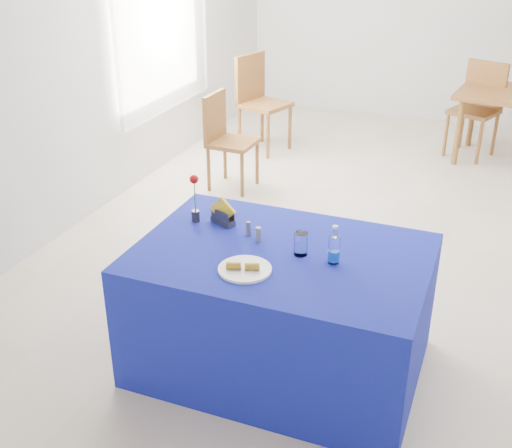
{
  "coord_description": "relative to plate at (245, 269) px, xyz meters",
  "views": [
    {
      "loc": [
        0.78,
        -4.83,
        2.44
      ],
      "look_at": [
        -0.36,
        -1.94,
        0.92
      ],
      "focal_mm": 45.0,
      "sensor_mm": 36.0,
      "label": 1
    }
  ],
  "objects": [
    {
      "name": "chair_win_a",
      "position": [
        -1.31,
        2.67,
        -0.24
      ],
      "size": [
        0.43,
        0.43,
        0.92
      ],
      "rotation": [
        0.0,
        0.0,
        1.53
      ],
      "color": "brown",
      "rests_on": "floor"
    },
    {
      "name": "salt_shaker",
      "position": [
        -0.06,
        0.33,
        0.04
      ],
      "size": [
        0.03,
        0.03,
        0.08
      ],
      "primitive_type": "cylinder",
      "color": "slate",
      "rests_on": "blue_table"
    },
    {
      "name": "banana_pieces",
      "position": [
        -0.0,
        -0.02,
        0.03
      ],
      "size": [
        0.18,
        0.09,
        0.04
      ],
      "color": "yellow",
      "rests_on": "plate"
    },
    {
      "name": "blue_table",
      "position": [
        0.11,
        0.26,
        -0.39
      ],
      "size": [
        1.6,
        1.1,
        0.76
      ],
      "color": "navy",
      "rests_on": "floor"
    },
    {
      "name": "plate",
      "position": [
        0.0,
        0.0,
        0.0
      ],
      "size": [
        0.28,
        0.28,
        0.01
      ],
      "primitive_type": "cylinder",
      "color": "white",
      "rests_on": "blue_table"
    },
    {
      "name": "chair_win_b",
      "position": [
        -1.42,
        3.83,
        -0.16
      ],
      "size": [
        0.59,
        0.59,
        1.05
      ],
      "rotation": [
        0.0,
        0.0,
        1.26
      ],
      "color": "brown",
      "rests_on": "floor"
    },
    {
      "name": "napkin_holder",
      "position": [
        -0.33,
        0.47,
        0.04
      ],
      "size": [
        0.17,
        0.12,
        0.17
      ],
      "color": "#3B3B40",
      "rests_on": "blue_table"
    },
    {
      "name": "room_shell",
      "position": [
        0.33,
        2.17,
        0.98
      ],
      "size": [
        7.0,
        7.0,
        7.0
      ],
      "color": "silver",
      "rests_on": "ground"
    },
    {
      "name": "window_pane",
      "position": [
        -2.14,
        2.97,
        0.78
      ],
      "size": [
        0.04,
        1.5,
        1.6
      ],
      "primitive_type": "cube",
      "color": "white",
      "rests_on": "room_shell"
    },
    {
      "name": "chair_bg_left",
      "position": [
        0.86,
        4.54,
        -0.19
      ],
      "size": [
        0.58,
        0.58,
        1.0
      ],
      "rotation": [
        0.0,
        0.0,
        -0.36
      ],
      "color": "brown",
      "rests_on": "floor"
    },
    {
      "name": "floor",
      "position": [
        0.33,
        2.17,
        -0.77
      ],
      "size": [
        7.0,
        7.0,
        0.0
      ],
      "primitive_type": "plane",
      "color": "beige",
      "rests_on": "ground"
    },
    {
      "name": "water_bottle",
      "position": [
        0.4,
        0.25,
        0.06
      ],
      "size": [
        0.06,
        0.06,
        0.21
      ],
      "color": "white",
      "rests_on": "blue_table"
    },
    {
      "name": "drinking_glass",
      "position": [
        0.22,
        0.27,
        0.06
      ],
      "size": [
        0.07,
        0.07,
        0.13
      ],
      "primitive_type": "cylinder",
      "color": "silver",
      "rests_on": "blue_table"
    },
    {
      "name": "pepper_shaker",
      "position": [
        -0.13,
        0.38,
        0.04
      ],
      "size": [
        0.03,
        0.03,
        0.08
      ],
      "primitive_type": "cylinder",
      "color": "#5D5D62",
      "rests_on": "blue_table"
    },
    {
      "name": "curtain",
      "position": [
        -2.07,
        2.97,
        0.78
      ],
      "size": [
        0.04,
        1.75,
        1.85
      ],
      "primitive_type": "cube",
      "color": "white",
      "rests_on": "room_shell"
    },
    {
      "name": "rose_vase",
      "position": [
        -0.5,
        0.44,
        0.14
      ],
      "size": [
        0.05,
        0.05,
        0.3
      ],
      "color": "#242428",
      "rests_on": "blue_table"
    }
  ]
}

